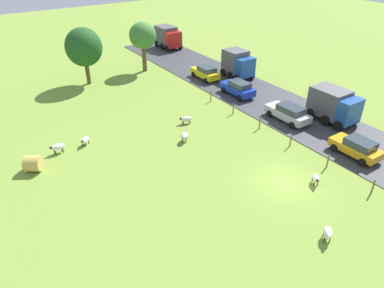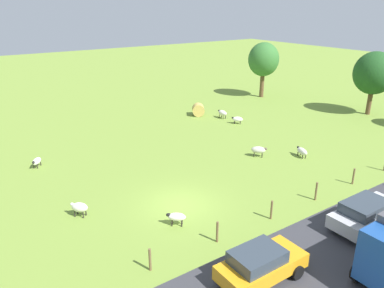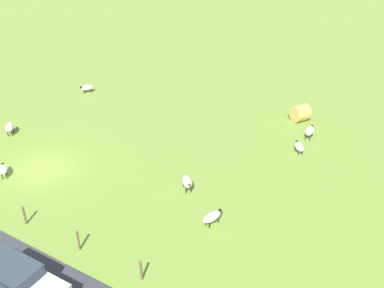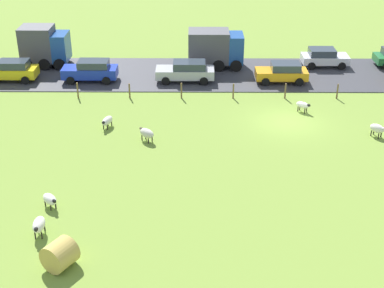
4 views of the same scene
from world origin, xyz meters
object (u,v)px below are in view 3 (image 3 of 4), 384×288
(sheep_2, at_px, (87,88))
(car_4, at_px, (17,280))
(sheep_3, at_px, (10,127))
(hay_bale_0, at_px, (300,113))
(sheep_1, at_px, (187,182))
(sheep_5, at_px, (212,217))
(sheep_6, at_px, (310,131))
(sheep_4, at_px, (299,147))
(sheep_0, at_px, (3,169))

(sheep_2, bearing_deg, car_4, 34.56)
(sheep_3, distance_m, hay_bale_0, 21.47)
(sheep_2, distance_m, car_4, 22.15)
(sheep_1, bearing_deg, sheep_5, 54.35)
(sheep_1, xyz_separation_m, sheep_6, (-9.78, 4.22, 0.02))
(sheep_2, height_order, sheep_4, sheep_4)
(sheep_1, distance_m, sheep_3, 14.52)
(sheep_0, xyz_separation_m, car_4, (5.91, 8.21, 0.39))
(sheep_2, distance_m, sheep_5, 20.08)
(car_4, bearing_deg, hay_bale_0, 167.45)
(sheep_3, distance_m, sheep_6, 21.48)
(sheep_1, xyz_separation_m, sheep_4, (-7.45, 4.27, -0.08))
(sheep_4, distance_m, car_4, 19.13)
(sheep_3, height_order, car_4, car_4)
(sheep_5, height_order, hay_bale_0, hay_bale_0)
(sheep_1, relative_size, sheep_4, 1.09)
(sheep_1, height_order, car_4, car_4)
(car_4, bearing_deg, sheep_4, 159.97)
(sheep_2, bearing_deg, sheep_4, 89.20)
(sheep_6, xyz_separation_m, hay_bale_0, (-2.26, -1.48, 0.07))
(sheep_0, xyz_separation_m, sheep_6, (-14.39, 14.71, 0.07))
(sheep_0, bearing_deg, sheep_1, 113.73)
(sheep_1, height_order, sheep_5, sheep_1)
(sheep_1, height_order, sheep_6, sheep_6)
(sheep_0, bearing_deg, sheep_5, 101.28)
(sheep_1, relative_size, sheep_5, 0.89)
(sheep_1, xyz_separation_m, hay_bale_0, (-12.04, 2.74, 0.09))
(sheep_5, height_order, sheep_6, sheep_6)
(sheep_0, relative_size, sheep_6, 0.83)
(sheep_3, height_order, sheep_6, sheep_6)
(sheep_1, height_order, hay_bale_0, hay_bale_0)
(sheep_4, bearing_deg, sheep_6, -178.78)
(sheep_2, relative_size, sheep_3, 1.01)
(hay_bale_0, bearing_deg, car_4, -12.55)
(sheep_0, bearing_deg, sheep_2, -160.54)
(sheep_6, bearing_deg, sheep_3, -60.66)
(sheep_1, bearing_deg, sheep_2, -117.48)
(sheep_4, bearing_deg, hay_bale_0, -161.59)
(sheep_0, relative_size, sheep_4, 0.95)
(sheep_4, xyz_separation_m, hay_bale_0, (-4.59, -1.53, 0.17))
(sheep_0, distance_m, hay_bale_0, 21.27)
(sheep_0, height_order, sheep_1, sheep_1)
(sheep_6, relative_size, car_4, 0.27)
(sheep_6, bearing_deg, car_4, -17.76)
(sheep_0, bearing_deg, sheep_6, 134.38)
(sheep_1, distance_m, sheep_4, 8.59)
(sheep_5, bearing_deg, sheep_0, -78.72)
(sheep_3, bearing_deg, sheep_6, 119.34)
(hay_bale_0, bearing_deg, sheep_5, 0.02)
(sheep_2, relative_size, hay_bale_0, 0.85)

